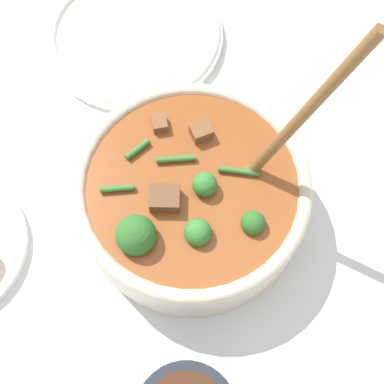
# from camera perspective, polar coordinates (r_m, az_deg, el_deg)

# --- Properties ---
(ground_plane) EXTENTS (4.00, 4.00, 0.00)m
(ground_plane) POSITION_cam_1_polar(r_m,az_deg,el_deg) (0.60, 0.00, -2.02)
(ground_plane) COLOR silver
(stew_bowl) EXTENTS (0.28, 0.27, 0.28)m
(stew_bowl) POSITION_cam_1_polar(r_m,az_deg,el_deg) (0.56, -0.00, -0.28)
(stew_bowl) COLOR beige
(stew_bowl) RESTS_ON ground_plane
(empty_plate) EXTENTS (0.26, 0.26, 0.02)m
(empty_plate) POSITION_cam_1_polar(r_m,az_deg,el_deg) (0.74, -6.87, 18.05)
(empty_plate) COLOR white
(empty_plate) RESTS_ON ground_plane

